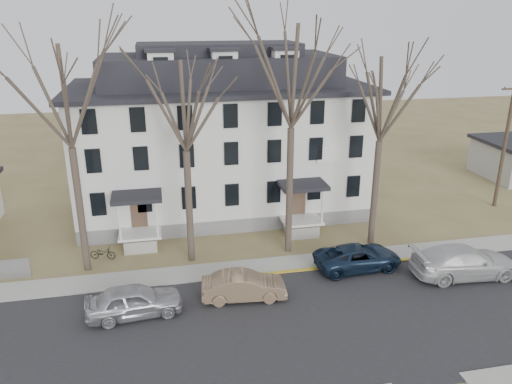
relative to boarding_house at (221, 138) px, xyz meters
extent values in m
plane|color=olive|center=(2.00, -17.95, -5.38)|extent=(120.00, 120.00, 0.00)
cube|color=#27272A|center=(2.00, -15.95, -5.38)|extent=(120.00, 10.00, 0.04)
cube|color=#A09F97|center=(2.00, -9.95, -5.38)|extent=(120.00, 2.00, 0.08)
cube|color=gold|center=(7.00, -10.85, -5.38)|extent=(14.00, 0.25, 0.06)
cube|color=slate|center=(0.00, 0.05, -4.88)|extent=(20.00, 10.00, 1.00)
cube|color=silver|center=(0.00, 0.05, -0.38)|extent=(20.00, 10.00, 8.00)
cube|color=black|center=(0.00, 0.05, 3.72)|extent=(20.80, 10.80, 0.30)
cube|color=black|center=(0.00, 0.05, 4.87)|extent=(16.00, 7.00, 2.00)
cube|color=black|center=(0.00, 0.05, 6.27)|extent=(11.00, 4.50, 0.80)
cube|color=white|center=(-6.00, -5.91, -4.38)|extent=(2.60, 2.00, 0.16)
cube|color=white|center=(4.50, -5.91, -4.38)|extent=(2.60, 2.00, 0.16)
cube|color=white|center=(6.50, -5.03, -0.18)|extent=(1.60, 0.08, 1.20)
cylinder|color=#473B31|center=(-9.00, -8.15, -1.74)|extent=(0.40, 0.40, 7.28)
cylinder|color=#473B31|center=(-3.00, -8.15, -2.00)|extent=(0.40, 0.40, 6.76)
cylinder|color=#473B31|center=(3.00, -8.15, -1.48)|extent=(0.40, 0.40, 7.80)
cylinder|color=#473B31|center=(8.50, -8.15, -2.00)|extent=(0.40, 0.40, 6.76)
cylinder|color=#3D3023|center=(20.50, -3.95, -0.63)|extent=(0.28, 0.28, 9.50)
imported|color=#AAABB1|center=(-6.18, -13.45, -4.59)|extent=(4.80, 2.29, 1.58)
imported|color=#83684E|center=(-0.68, -13.04, -4.66)|extent=(4.48, 1.90, 1.44)
imported|color=#142338|center=(6.35, -11.18, -4.68)|extent=(5.15, 2.59, 1.40)
imported|color=silver|center=(11.85, -13.18, -4.51)|extent=(6.11, 2.76, 1.74)
imported|color=black|center=(-8.21, -7.08, -4.97)|extent=(1.64, 0.94, 0.81)
camera|label=1|loc=(-4.55, -35.19, 8.77)|focal=35.00mm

